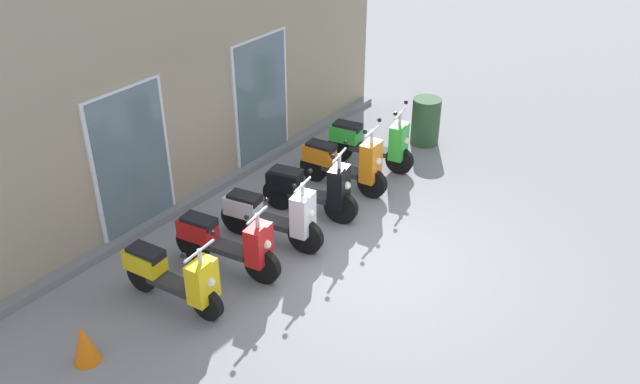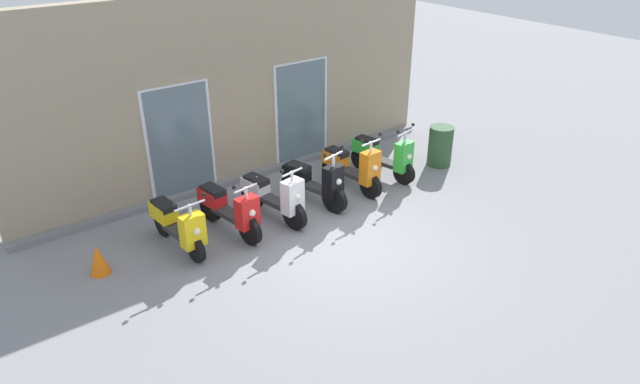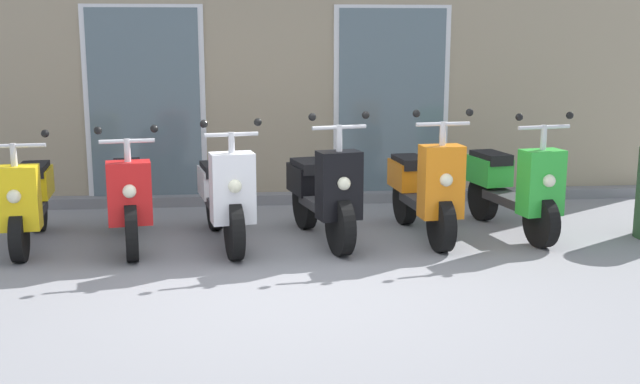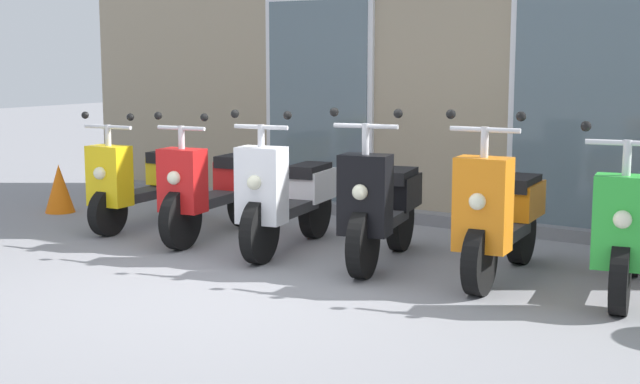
{
  "view_description": "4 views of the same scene",
  "coord_description": "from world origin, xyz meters",
  "views": [
    {
      "loc": [
        -6.79,
        -4.23,
        5.77
      ],
      "look_at": [
        0.39,
        1.09,
        0.51
      ],
      "focal_mm": 38.1,
      "sensor_mm": 36.0,
      "label": 1
    },
    {
      "loc": [
        -5.35,
        -6.62,
        5.34
      ],
      "look_at": [
        0.09,
        0.66,
        0.63
      ],
      "focal_mm": 31.87,
      "sensor_mm": 36.0,
      "label": 2
    },
    {
      "loc": [
        -0.31,
        -6.08,
        1.99
      ],
      "look_at": [
        0.38,
        1.0,
        0.55
      ],
      "focal_mm": 44.32,
      "sensor_mm": 36.0,
      "label": 3
    },
    {
      "loc": [
        4.01,
        -5.02,
        1.7
      ],
      "look_at": [
        0.19,
        0.74,
        0.64
      ],
      "focal_mm": 50.9,
      "sensor_mm": 36.0,
      "label": 4
    }
  ],
  "objects": [
    {
      "name": "scooter_orange",
      "position": [
        1.43,
        1.34,
        0.49
      ],
      "size": [
        0.57,
        1.61,
        1.31
      ],
      "color": "black",
      "rests_on": "ground_plane"
    },
    {
      "name": "trash_bin",
      "position": [
        3.78,
        1.12,
        0.45
      ],
      "size": [
        0.53,
        0.53,
        0.89
      ],
      "primitive_type": "cylinder",
      "color": "#2D4C2D",
      "rests_on": "ground_plane"
    },
    {
      "name": "traffic_cone",
      "position": [
        -3.69,
        1.47,
        0.26
      ],
      "size": [
        0.32,
        0.32,
        0.52
      ],
      "primitive_type": "cone",
      "color": "orange",
      "rests_on": "ground_plane"
    },
    {
      "name": "ground_plane",
      "position": [
        0.0,
        0.0,
        0.0
      ],
      "size": [
        40.0,
        40.0,
        0.0
      ],
      "primitive_type": "plane",
      "color": "gray"
    },
    {
      "name": "scooter_green",
      "position": [
        2.35,
        1.41,
        0.48
      ],
      "size": [
        0.69,
        1.62,
        1.27
      ],
      "color": "black",
      "rests_on": "ground_plane"
    },
    {
      "name": "scooter_red",
      "position": [
        -1.4,
        1.35,
        0.47
      ],
      "size": [
        0.61,
        1.68,
        1.2
      ],
      "color": "black",
      "rests_on": "ground_plane"
    },
    {
      "name": "scooter_yellow",
      "position": [
        -2.35,
        1.4,
        0.46
      ],
      "size": [
        0.61,
        1.56,
        1.16
      ],
      "color": "black",
      "rests_on": "ground_plane"
    },
    {
      "name": "storefront_facade",
      "position": [
        0.0,
        3.29,
        1.87
      ],
      "size": [
        9.54,
        0.5,
        3.86
      ],
      "color": "gray",
      "rests_on": "ground_plane"
    },
    {
      "name": "scooter_black",
      "position": [
        0.43,
        1.28,
        0.48
      ],
      "size": [
        0.69,
        1.58,
        1.3
      ],
      "color": "black",
      "rests_on": "ground_plane"
    },
    {
      "name": "scooter_white",
      "position": [
        -0.51,
        1.28,
        0.48
      ],
      "size": [
        0.65,
        1.67,
        1.25
      ],
      "color": "black",
      "rests_on": "ground_plane"
    }
  ]
}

